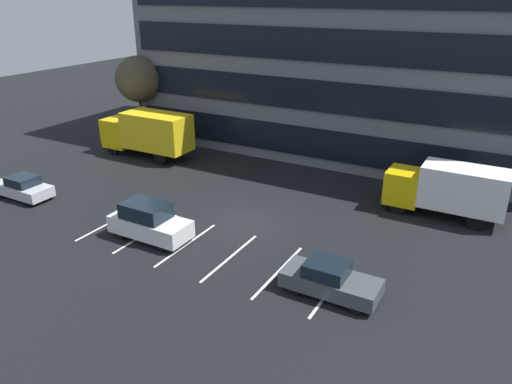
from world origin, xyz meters
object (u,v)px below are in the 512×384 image
Objects in this scene: box_truck_yellow_all at (147,132)px; box_truck_yellow at (448,188)px; sedan_charcoal at (330,280)px; suv_white at (149,222)px; bare_tree at (138,79)px; sedan_silver at (22,187)px.

box_truck_yellow is (23.36, -0.13, -0.25)m from box_truck_yellow_all.
sedan_charcoal is 0.96× the size of suv_white.
suv_white is (-13.76, -10.94, -0.83)m from box_truck_yellow.
bare_tree is (-24.06, 14.85, 4.75)m from sedan_charcoal.
sedan_charcoal is at bearing -1.34° from sedan_silver.
sedan_silver is 15.28m from bare_tree.
sedan_charcoal is 10.67m from suv_white.
box_truck_yellow is 11.61m from sedan_charcoal.
sedan_silver is at bearing -156.92° from box_truck_yellow.
bare_tree is at bearing 136.56° from box_truck_yellow_all.
box_truck_yellow_all is 1.14× the size of box_truck_yellow.
sedan_silver is 0.92× the size of suv_white.
suv_white reaches higher than sedan_silver.
suv_white reaches higher than sedan_charcoal.
sedan_charcoal is at bearing -29.06° from box_truck_yellow_all.
box_truck_yellow is at bearing 23.08° from sedan_silver.
box_truck_yellow is 0.94× the size of bare_tree.
sedan_silver is 0.57× the size of bare_tree.
bare_tree reaches higher than box_truck_yellow.
suv_white is (-10.67, 0.19, 0.26)m from sedan_charcoal.
box_truck_yellow_all is 14.69m from suv_white.
sedan_charcoal is 28.67m from bare_tree.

